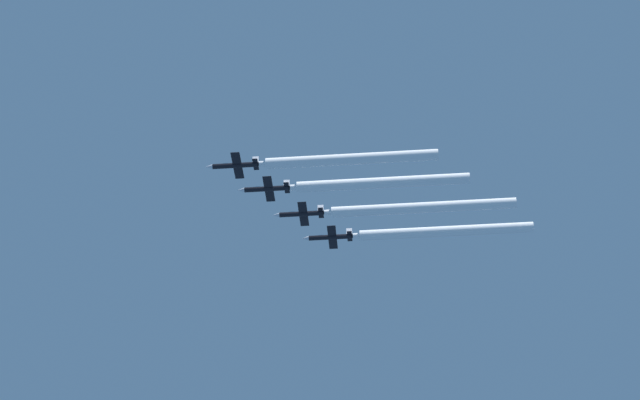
# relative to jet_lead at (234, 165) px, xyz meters

# --- Properties ---
(jet_lead) EXTENTS (7.87, 11.45, 2.75)m
(jet_lead) POSITION_rel_jet_lead_xyz_m (0.00, 0.00, 0.00)
(jet_lead) COLOR black
(jet_second_echelon) EXTENTS (7.87, 11.45, 2.75)m
(jet_second_echelon) POSITION_rel_jet_lead_xyz_m (6.56, -5.81, -1.03)
(jet_second_echelon) COLOR black
(jet_third_echelon) EXTENTS (7.87, 11.45, 2.75)m
(jet_third_echelon) POSITION_rel_jet_lead_xyz_m (14.45, -12.37, -1.66)
(jet_third_echelon) COLOR black
(jet_fourth_echelon) EXTENTS (7.87, 11.45, 2.75)m
(jet_fourth_echelon) POSITION_rel_jet_lead_xyz_m (21.30, -18.12, -2.89)
(jet_fourth_echelon) COLOR black
(smoke_trail_lead) EXTENTS (2.28, 36.80, 2.28)m
(smoke_trail_lead) POSITION_rel_jet_lead_xyz_m (-0.00, -23.66, -0.03)
(smoke_trail_lead) COLOR white
(smoke_trail_second_echelon) EXTENTS (2.28, 37.43, 2.28)m
(smoke_trail_second_echelon) POSITION_rel_jet_lead_xyz_m (6.56, -29.79, -1.06)
(smoke_trail_second_echelon) COLOR white
(smoke_trail_third_echelon) EXTENTS (2.28, 40.82, 2.28)m
(smoke_trail_third_echelon) POSITION_rel_jet_lead_xyz_m (14.45, -38.03, -1.68)
(smoke_trail_third_echelon) COLOR white
(smoke_trail_fourth_echelon) EXTENTS (2.28, 38.93, 2.28)m
(smoke_trail_fourth_echelon) POSITION_rel_jet_lead_xyz_m (21.30, -42.84, -2.92)
(smoke_trail_fourth_echelon) COLOR white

